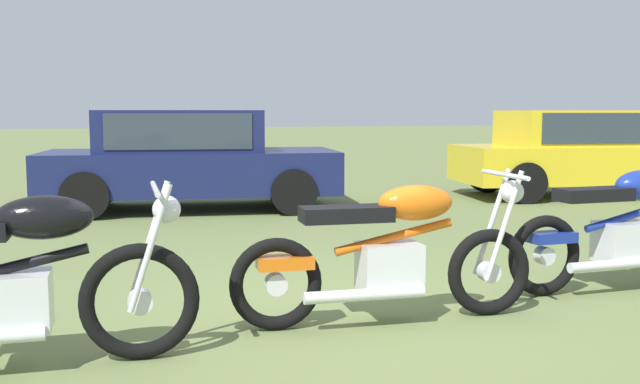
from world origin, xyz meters
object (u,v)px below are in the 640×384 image
motorcycle_orange (391,253)px  car_navy (187,154)px  car_yellow (580,149)px  motorcycle_black (12,283)px  motorcycle_blue (624,229)px

motorcycle_orange → car_navy: (-0.15, 6.17, 0.32)m
car_yellow → car_navy: bearing=-173.4°
motorcycle_black → motorcycle_blue: bearing=9.3°
motorcycle_black → car_yellow: 10.24m
motorcycle_black → car_yellow: car_yellow is taller
motorcycle_blue → car_yellow: size_ratio=0.47×
motorcycle_orange → motorcycle_blue: size_ratio=1.02×
motorcycle_orange → car_yellow: 8.33m
motorcycle_orange → car_navy: bearing=99.1°
motorcycle_orange → motorcycle_black: bearing=-170.5°
motorcycle_blue → car_navy: 6.44m
motorcycle_orange → car_yellow: car_yellow is taller
car_navy → car_yellow: bearing=5.3°
motorcycle_orange → car_navy: car_navy is taller
motorcycle_blue → car_navy: size_ratio=0.47×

